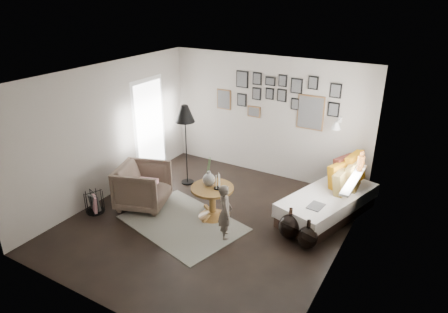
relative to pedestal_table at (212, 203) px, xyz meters
The scene contains 23 objects.
ground 0.35m from the pedestal_table, 83.96° to the right, with size 4.80×4.80×0.00m, color black.
wall_back 2.41m from the pedestal_table, 89.41° to the left, with size 4.50×4.50×0.00m, color #A0978C.
wall_front 2.81m from the pedestal_table, 89.51° to the right, with size 4.50×4.50×0.00m, color #A0978C.
wall_left 2.46m from the pedestal_table, behind, with size 4.80×4.80×0.00m, color #A0978C.
wall_right 2.50m from the pedestal_table, ahead, with size 4.80×4.80×0.00m, color #A0978C.
ceiling 2.33m from the pedestal_table, 83.96° to the right, with size 4.80×4.80×0.00m, color white.
door_left 2.54m from the pedestal_table, 155.95° to the left, with size 0.00×2.14×2.14m.
window_right 2.56m from the pedestal_table, 27.19° to the left, with size 0.15×1.32×1.30m.
gallery_wall 2.64m from the pedestal_table, 81.88° to the left, with size 2.74×0.03×1.08m.
wall_sconce 2.75m from the pedestal_table, 50.71° to the left, with size 0.18×0.36×0.16m.
rug 0.63m from the pedestal_table, 126.58° to the right, with size 2.05×1.43×0.01m, color #BAB9A3.
pedestal_table is the anchor object (origin of this frame).
vase 0.50m from the pedestal_table, 165.96° to the left, with size 0.22×0.22×0.55m.
candles 0.47m from the pedestal_table, ahead, with size 0.13×0.13×0.28m.
daybed 2.13m from the pedestal_table, 32.80° to the left, with size 1.44×2.20×1.01m.
magazine_on_daybed 1.82m from the pedestal_table, 16.11° to the left, with size 0.23×0.31×0.02m, color black.
armchair 1.38m from the pedestal_table, 166.92° to the right, with size 0.88×0.90×0.82m, color brown.
armchair_cushion 1.35m from the pedestal_table, 168.72° to the right, with size 0.37×0.37×0.09m, color silver.
floor_lamp 1.90m from the pedestal_table, 143.07° to the left, with size 0.40×0.40×1.71m.
magazine_basket 2.20m from the pedestal_table, 154.18° to the right, with size 0.42×0.42×0.40m.
demijohn_large 1.45m from the pedestal_table, ahead, with size 0.37×0.37×0.56m.
demijohn_small 1.80m from the pedestal_table, ahead, with size 0.33×0.33×0.51m.
child 0.71m from the pedestal_table, 40.30° to the right, with size 0.35×0.23×0.97m, color #574D44.
Camera 1 is at (3.31, -5.09, 3.87)m, focal length 32.00 mm.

